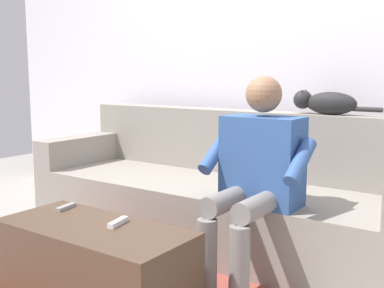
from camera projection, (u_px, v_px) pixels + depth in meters
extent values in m
plane|color=gray|center=(149.00, 277.00, 2.61)|extent=(8.00, 8.00, 0.00)
cube|color=silver|center=(262.00, 58.00, 3.50)|extent=(5.48, 0.06, 2.45)
cube|color=gray|center=(208.00, 215.00, 3.07)|extent=(2.27, 0.69, 0.41)
cube|color=gray|center=(242.00, 170.00, 3.39)|extent=(2.64, 0.19, 0.85)
cube|color=gray|center=(78.00, 176.00, 3.75)|extent=(0.18, 0.69, 0.62)
cube|color=#4C3828|center=(95.00, 266.00, 2.26)|extent=(0.97, 0.44, 0.40)
cube|color=#335693|center=(262.00, 161.00, 2.54)|extent=(0.41, 0.23, 0.48)
sphere|color=#936B4C|center=(264.00, 94.00, 2.48)|extent=(0.19, 0.19, 0.19)
cylinder|color=gray|center=(260.00, 205.00, 2.35)|extent=(0.11, 0.40, 0.11)
cylinder|color=gray|center=(228.00, 200.00, 2.45)|extent=(0.11, 0.40, 0.11)
cylinder|color=gray|center=(239.00, 268.00, 2.23)|extent=(0.10, 0.10, 0.41)
cylinder|color=gray|center=(207.00, 260.00, 2.33)|extent=(0.10, 0.10, 0.41)
cylinder|color=#335693|center=(300.00, 162.00, 2.33)|extent=(0.08, 0.27, 0.22)
cylinder|color=#335693|center=(216.00, 152.00, 2.61)|extent=(0.08, 0.27, 0.22)
ellipsoid|color=black|center=(331.00, 103.00, 2.96)|extent=(0.32, 0.12, 0.14)
sphere|color=black|center=(303.00, 100.00, 3.07)|extent=(0.12, 0.12, 0.12)
cone|color=black|center=(306.00, 92.00, 3.08)|extent=(0.04, 0.04, 0.04)
cone|color=black|center=(302.00, 92.00, 3.03)|extent=(0.04, 0.04, 0.04)
cylinder|color=black|center=(367.00, 109.00, 2.84)|extent=(0.18, 0.03, 0.03)
cube|color=gray|center=(66.00, 207.00, 2.51)|extent=(0.05, 0.13, 0.02)
cube|color=white|center=(118.00, 222.00, 2.25)|extent=(0.06, 0.14, 0.02)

